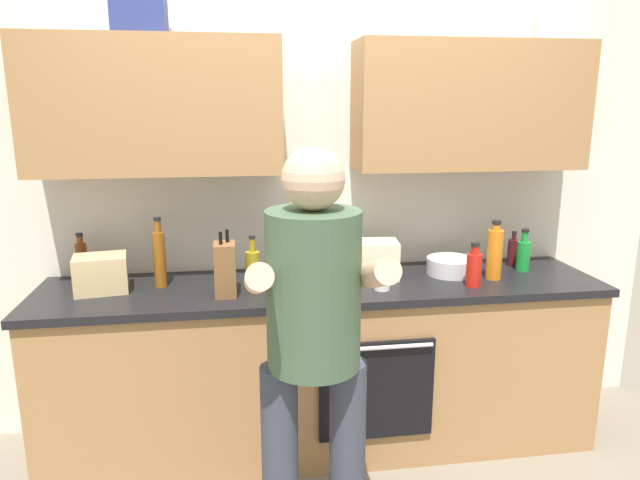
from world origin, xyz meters
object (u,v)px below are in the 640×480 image
object	(u,v)px
bottle_oil	(253,269)
grocery_bag_produce	(328,266)
knife_block	(225,269)
person_standing	(314,334)
cup_coffee	(382,280)
bottle_hotsauce	(474,268)
bottle_wine	(513,252)
bottle_juice	(495,253)
bottle_soy	(318,247)
grocery_bag_rice	(377,259)
mixing_bowl	(451,266)
bottle_syrup	(160,257)
bottle_vinegar	(82,261)
bottle_soda	(523,254)
grocery_bag_bread	(101,274)

from	to	relation	value
bottle_oil	grocery_bag_produce	bearing A→B (deg)	-6.10
knife_block	bottle_oil	bearing A→B (deg)	30.90
person_standing	cup_coffee	xyz separation A→B (m)	(0.43, 0.68, -0.02)
bottle_hotsauce	bottle_wine	xyz separation A→B (m)	(0.37, 0.33, -0.01)
cup_coffee	knife_block	size ratio (longest dim) A/B	0.33
bottle_wine	bottle_juice	world-z (taller)	bottle_juice
person_standing	bottle_soy	world-z (taller)	person_standing
bottle_juice	bottle_wine	bearing A→B (deg)	46.06
cup_coffee	grocery_bag_produce	world-z (taller)	grocery_bag_produce
bottle_oil	bottle_soy	world-z (taller)	bottle_soy
bottle_juice	grocery_bag_rice	world-z (taller)	bottle_juice
person_standing	bottle_hotsauce	distance (m)	1.12
bottle_juice	mixing_bowl	xyz separation A→B (m)	(-0.19, 0.11, -0.09)
knife_block	bottle_juice	bearing A→B (deg)	2.48
bottle_wine	mixing_bowl	world-z (taller)	bottle_wine
bottle_hotsauce	knife_block	xyz separation A→B (m)	(-1.22, 0.05, 0.04)
mixing_bowl	grocery_bag_produce	world-z (taller)	grocery_bag_produce
bottle_juice	grocery_bag_produce	bearing A→B (deg)	-178.73
bottle_wine	grocery_bag_rice	world-z (taller)	bottle_wine
grocery_bag_rice	bottle_juice	bearing A→B (deg)	-12.03
bottle_syrup	bottle_vinegar	bearing A→B (deg)	159.73
bottle_vinegar	bottle_wine	bearing A→B (deg)	-1.06
bottle_soda	mixing_bowl	world-z (taller)	bottle_soda
bottle_hotsauce	bottle_oil	bearing A→B (deg)	173.45
bottle_soda	grocery_bag_bread	distance (m)	2.19
bottle_wine	knife_block	bearing A→B (deg)	-169.76
knife_block	bottle_hotsauce	bearing A→B (deg)	-2.14
bottle_hotsauce	cup_coffee	size ratio (longest dim) A/B	2.19
bottle_syrup	bottle_soy	xyz separation A→B (m)	(0.81, 0.15, -0.02)
person_standing	bottle_oil	size ratio (longest dim) A/B	6.16
bottle_oil	mixing_bowl	world-z (taller)	bottle_oil
bottle_oil	bottle_soy	bearing A→B (deg)	35.22
bottle_soda	bottle_vinegar	bearing A→B (deg)	176.23
mixing_bowl	bottle_syrup	bearing A→B (deg)	179.67
bottle_wine	bottle_oil	xyz separation A→B (m)	(-1.46, -0.21, 0.02)
mixing_bowl	grocery_bag_rice	size ratio (longest dim) A/B	1.19
bottle_soy	cup_coffee	size ratio (longest dim) A/B	3.14
mixing_bowl	grocery_bag_bread	world-z (taller)	grocery_bag_bread
bottle_hotsauce	grocery_bag_rice	xyz separation A→B (m)	(-0.44, 0.23, 0.00)
bottle_hotsauce	bottle_soy	size ratio (longest dim) A/B	0.70
bottle_soy	bottle_vinegar	xyz separation A→B (m)	(-1.22, -0.00, -0.02)
person_standing	bottle_oil	bearing A→B (deg)	103.51
bottle_wine	bottle_syrup	distance (m)	1.92
bottle_soda	bottle_soy	xyz separation A→B (m)	(-1.10, 0.16, 0.04)
bottle_juice	grocery_bag_bread	xyz separation A→B (m)	(-1.97, 0.08, -0.05)
bottle_soda	grocery_bag_produce	world-z (taller)	bottle_soda
bottle_syrup	grocery_bag_bread	distance (m)	0.28
bottle_vinegar	grocery_bag_bread	size ratio (longest dim) A/B	1.04
person_standing	cup_coffee	world-z (taller)	person_standing
bottle_soda	grocery_bag_bread	bearing A→B (deg)	-179.13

